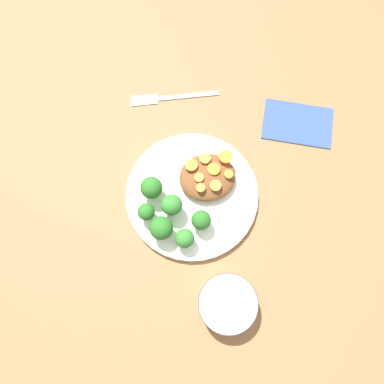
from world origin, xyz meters
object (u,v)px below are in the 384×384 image
napkin (298,123)px  fork (166,98)px  dip_bowl (227,304)px  plate (192,195)px

napkin → fork: bearing=158.6°
dip_bowl → fork: size_ratio=0.55×
plate → dip_bowl: dip_bowl is taller
dip_bowl → fork: dip_bowl is taller
fork → dip_bowl: bearing=99.3°
fork → napkin: 0.30m
plate → napkin: plate is taller
fork → plate: bearing=98.0°
plate → napkin: (0.26, 0.13, -0.01)m
fork → napkin: (0.28, -0.11, 0.00)m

